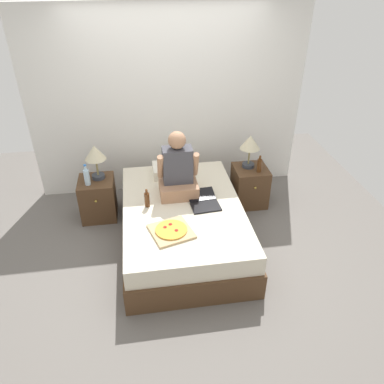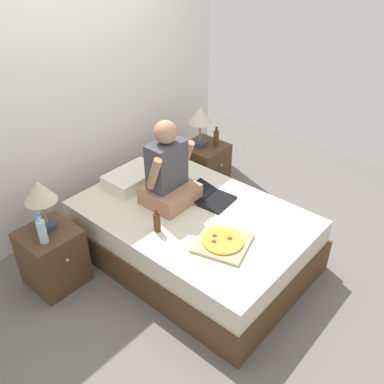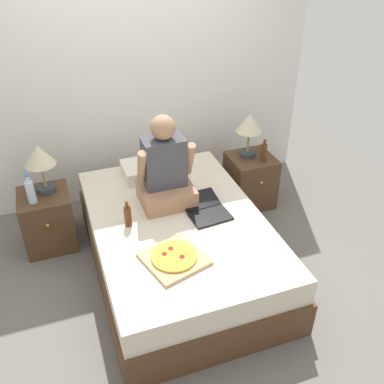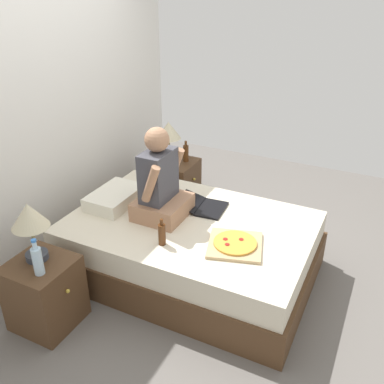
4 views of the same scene
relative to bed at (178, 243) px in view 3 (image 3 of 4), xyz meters
name	(u,v)px [view 3 (image 3 of 4)]	position (x,y,z in m)	size (l,w,h in m)	color
ground_plane	(179,266)	(0.00, 0.00, -0.26)	(5.67, 5.67, 0.00)	#66605B
wall_back	(132,78)	(0.00, 1.38, 0.99)	(3.67, 0.12, 2.50)	silver
bed	(178,243)	(0.00, 0.00, 0.00)	(1.38, 2.05, 0.52)	#4C331E
nightstand_left	(48,220)	(-1.01, 0.70, 0.01)	(0.44, 0.47, 0.54)	#4C331E
lamp_on_left_nightstand	(40,159)	(-0.97, 0.75, 0.61)	(0.26, 0.26, 0.45)	#333842
water_bottle	(31,191)	(-1.09, 0.61, 0.39)	(0.07, 0.07, 0.28)	silver
nightstand_right	(250,180)	(1.01, 0.70, 0.01)	(0.44, 0.47, 0.54)	#4C331E
lamp_on_right_nightstand	(250,126)	(0.98, 0.75, 0.61)	(0.26, 0.26, 0.45)	#333842
beer_bottle	(264,152)	(1.08, 0.60, 0.38)	(0.06, 0.06, 0.23)	#512D14
pillow	(151,169)	(-0.02, 0.74, 0.33)	(0.52, 0.34, 0.12)	silver
person_seated	(165,172)	(-0.01, 0.27, 0.55)	(0.47, 0.40, 0.78)	#A37556
laptop	(207,211)	(0.25, -0.01, 0.29)	(0.35, 0.44, 0.07)	black
pizza_box	(174,258)	(-0.18, -0.46, 0.28)	(0.50, 0.50, 0.05)	tan
beer_bottle_on_bed	(128,216)	(-0.39, 0.05, 0.36)	(0.06, 0.06, 0.22)	#4C2811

